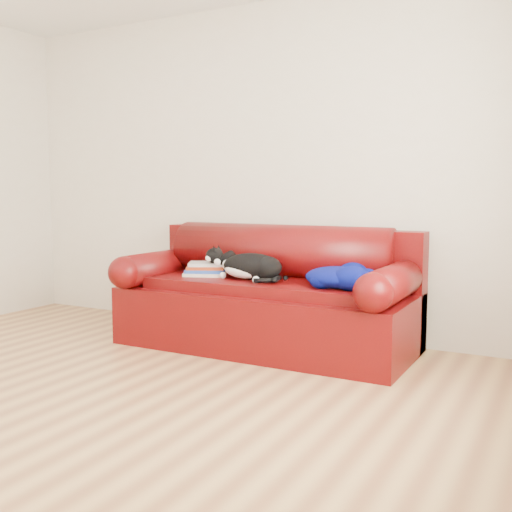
{
  "coord_description": "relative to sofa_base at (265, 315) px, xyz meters",
  "views": [
    {
      "loc": [
        2.37,
        -2.28,
        1.12
      ],
      "look_at": [
        0.42,
        1.35,
        0.68
      ],
      "focal_mm": 42.0,
      "sensor_mm": 36.0,
      "label": 1
    }
  ],
  "objects": [
    {
      "name": "book_stack",
      "position": [
        -0.48,
        -0.05,
        0.31
      ],
      "size": [
        0.35,
        0.31,
        0.1
      ],
      "rotation": [
        0.0,
        0.0,
        0.42
      ],
      "color": "beige",
      "rests_on": "sofa_base"
    },
    {
      "name": "room_shell",
      "position": [
        -0.29,
        -1.48,
        1.43
      ],
      "size": [
        4.52,
        4.02,
        2.61
      ],
      "color": "beige",
      "rests_on": "ground"
    },
    {
      "name": "ground",
      "position": [
        -0.42,
        -1.49,
        -0.24
      ],
      "size": [
        4.5,
        4.5,
        0.0
      ],
      "primitive_type": "plane",
      "color": "brown",
      "rests_on": "ground"
    },
    {
      "name": "blanket",
      "position": [
        0.59,
        -0.08,
        0.33
      ],
      "size": [
        0.54,
        0.5,
        0.16
      ],
      "rotation": [
        0.0,
        0.0,
        -0.22
      ],
      "color": "#020C45",
      "rests_on": "sofa_base"
    },
    {
      "name": "sofa_base",
      "position": [
        0.0,
        0.0,
        0.0
      ],
      "size": [
        2.1,
        0.9,
        0.5
      ],
      "color": "#3F0209",
      "rests_on": "ground"
    },
    {
      "name": "sofa_back",
      "position": [
        0.0,
        0.24,
        0.3
      ],
      "size": [
        2.1,
        1.01,
        0.88
      ],
      "color": "#3F0209",
      "rests_on": "ground"
    },
    {
      "name": "cat",
      "position": [
        -0.08,
        -0.07,
        0.35
      ],
      "size": [
        0.64,
        0.34,
        0.24
      ],
      "rotation": [
        0.0,
        0.0,
        -0.22
      ],
      "color": "black",
      "rests_on": "sofa_base"
    }
  ]
}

